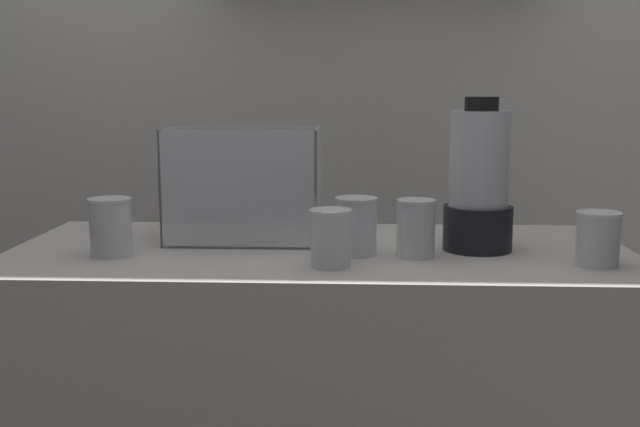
# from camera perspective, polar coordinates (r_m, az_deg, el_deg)

# --- Properties ---
(back_wall_unit) EXTENTS (2.60, 0.24, 2.50)m
(back_wall_unit) POSITION_cam_1_polar(r_m,az_deg,el_deg) (2.48, 0.92, 9.42)
(back_wall_unit) COLOR silver
(back_wall_unit) RESTS_ON ground_plane
(carrot_display_bin) EXTENTS (0.36, 0.23, 0.27)m
(carrot_display_bin) POSITION_cam_1_polar(r_m,az_deg,el_deg) (1.85, -5.53, 0.60)
(carrot_display_bin) COLOR white
(carrot_display_bin) RESTS_ON counter
(blender_pitcher) EXTENTS (0.15, 0.15, 0.34)m
(blender_pitcher) POSITION_cam_1_polar(r_m,az_deg,el_deg) (1.75, 11.64, 2.12)
(blender_pitcher) COLOR black
(blender_pitcher) RESTS_ON counter
(juice_cup_beet_far_left) EXTENTS (0.09, 0.09, 0.13)m
(juice_cup_beet_far_left) POSITION_cam_1_polar(r_m,az_deg,el_deg) (1.73, -15.18, -1.20)
(juice_cup_beet_far_left) COLOR white
(juice_cup_beet_far_left) RESTS_ON counter
(juice_cup_mango_left) EXTENTS (0.09, 0.09, 0.12)m
(juice_cup_mango_left) POSITION_cam_1_polar(r_m,az_deg,el_deg) (1.57, 0.80, -2.10)
(juice_cup_mango_left) COLOR white
(juice_cup_mango_left) RESTS_ON counter
(juice_cup_mango_middle) EXTENTS (0.09, 0.09, 0.13)m
(juice_cup_mango_middle) POSITION_cam_1_polar(r_m,az_deg,el_deg) (1.68, 2.68, -1.09)
(juice_cup_mango_middle) COLOR white
(juice_cup_mango_middle) RESTS_ON counter
(juice_cup_beet_right) EXTENTS (0.09, 0.09, 0.13)m
(juice_cup_beet_right) POSITION_cam_1_polar(r_m,az_deg,el_deg) (1.67, 7.08, -1.35)
(juice_cup_beet_right) COLOR white
(juice_cup_beet_right) RESTS_ON counter
(juice_cup_mango_far_right) EXTENTS (0.09, 0.09, 0.11)m
(juice_cup_mango_far_right) POSITION_cam_1_polar(r_m,az_deg,el_deg) (1.68, 19.82, -1.94)
(juice_cup_mango_far_right) COLOR white
(juice_cup_mango_far_right) RESTS_ON counter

